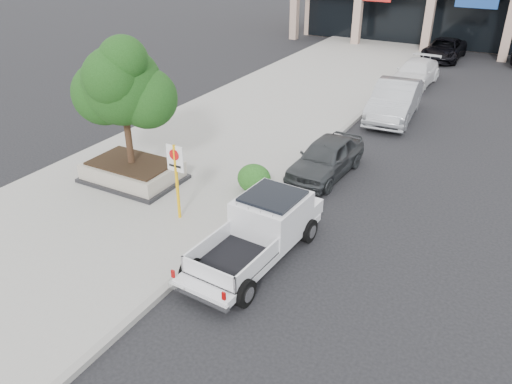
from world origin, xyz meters
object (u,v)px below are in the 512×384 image
(curb_car_c, at_px, (415,73))
(curb_car_d, at_px, (444,49))
(planter, at_px, (133,171))
(curb_car_a, at_px, (326,157))
(pickup_truck, at_px, (254,235))
(curb_car_b, at_px, (395,100))
(planter_tree, at_px, (128,85))
(no_parking_sign, at_px, (176,172))

(curb_car_c, relative_size, curb_car_d, 0.96)
(planter, distance_m, curb_car_d, 24.44)
(curb_car_a, bearing_deg, curb_car_c, 93.68)
(pickup_truck, relative_size, curb_car_b, 0.96)
(planter_tree, relative_size, no_parking_sign, 1.74)
(pickup_truck, xyz_separation_m, curb_car_c, (-0.32, 18.61, -0.10))
(planter, height_order, no_parking_sign, no_parking_sign)
(curb_car_a, xyz_separation_m, curb_car_d, (0.19, 19.95, 0.00))
(planter_tree, distance_m, curb_car_d, 24.41)
(planter, height_order, planter_tree, planter_tree)
(curb_car_b, bearing_deg, curb_car_d, 86.68)
(no_parking_sign, bearing_deg, curb_car_b, 76.06)
(curb_car_a, distance_m, curb_car_d, 19.95)
(pickup_truck, bearing_deg, no_parking_sign, 172.20)
(pickup_truck, distance_m, curb_car_c, 18.61)
(planter_tree, relative_size, curb_car_b, 0.79)
(planter_tree, relative_size, curb_car_d, 0.83)
(no_parking_sign, xyz_separation_m, curb_car_a, (2.54, 5.07, -0.97))
(curb_car_b, distance_m, curb_car_c, 5.97)
(pickup_truck, bearing_deg, curb_car_b, 93.01)
(planter_tree, bearing_deg, curb_car_c, 72.51)
(no_parking_sign, bearing_deg, curb_car_c, 82.00)
(planter_tree, height_order, no_parking_sign, planter_tree)
(planter, bearing_deg, curb_car_c, 72.25)
(curb_car_a, height_order, curb_car_d, curb_car_d)
(no_parking_sign, xyz_separation_m, curb_car_c, (2.53, 18.03, -0.97))
(planter, relative_size, planter_tree, 0.80)
(planter_tree, distance_m, pickup_truck, 6.47)
(planter_tree, height_order, pickup_truck, planter_tree)
(planter, distance_m, curb_car_c, 17.65)
(curb_car_c, bearing_deg, pickup_truck, -86.59)
(curb_car_c, xyz_separation_m, curb_car_d, (0.20, 6.98, 0.00))
(pickup_truck, distance_m, curb_car_b, 12.66)
(planter, xyz_separation_m, planter_tree, (0.13, 0.15, 2.94))
(no_parking_sign, xyz_separation_m, pickup_truck, (2.85, -0.58, -0.87))
(curb_car_a, bearing_deg, planter_tree, -141.34)
(planter_tree, xyz_separation_m, curb_car_d, (5.45, 23.64, -2.75))
(pickup_truck, height_order, curb_car_b, curb_car_b)
(planter, xyz_separation_m, curb_car_d, (5.58, 23.79, 0.19))
(curb_car_b, bearing_deg, planter, -122.79)
(pickup_truck, relative_size, curb_car_d, 1.01)
(planter_tree, relative_size, curb_car_a, 1.03)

